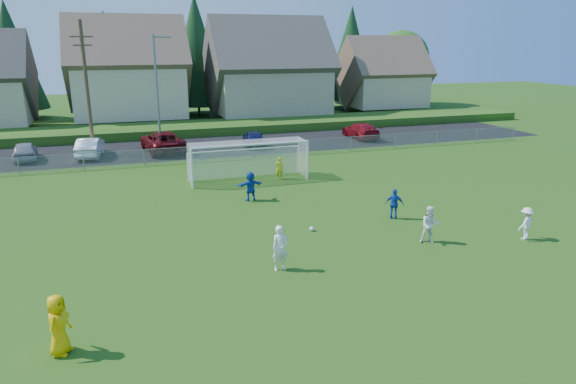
% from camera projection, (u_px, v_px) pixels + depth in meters
% --- Properties ---
extents(ground, '(160.00, 160.00, 0.00)m').
position_uv_depth(ground, '(360.00, 290.00, 18.07)').
color(ground, '#193D0C').
rests_on(ground, ground).
extents(asphalt_lot, '(60.00, 60.00, 0.00)m').
position_uv_depth(asphalt_lot, '(214.00, 146.00, 43.10)').
color(asphalt_lot, black).
rests_on(asphalt_lot, ground).
extents(grass_embankment, '(70.00, 6.00, 0.80)m').
position_uv_depth(grass_embankment, '(200.00, 128.00, 49.81)').
color(grass_embankment, '#1E420F').
rests_on(grass_embankment, ground).
extents(soccer_ball, '(0.22, 0.22, 0.22)m').
position_uv_depth(soccer_ball, '(312.00, 229.00, 23.73)').
color(soccer_ball, white).
rests_on(soccer_ball, ground).
extents(referee, '(0.86, 1.02, 1.78)m').
position_uv_depth(referee, '(58.00, 325.00, 14.19)').
color(referee, '#FFB905').
rests_on(referee, ground).
extents(player_white_a, '(0.67, 0.46, 1.78)m').
position_uv_depth(player_white_a, '(280.00, 248.00, 19.48)').
color(player_white_a, white).
rests_on(player_white_a, ground).
extents(player_white_b, '(0.98, 0.89, 1.66)m').
position_uv_depth(player_white_b, '(430.00, 225.00, 22.13)').
color(player_white_b, white).
rests_on(player_white_b, ground).
extents(player_white_c, '(1.06, 0.79, 1.47)m').
position_uv_depth(player_white_c, '(526.00, 223.00, 22.59)').
color(player_white_c, white).
rests_on(player_white_c, ground).
extents(player_blue_a, '(0.95, 0.80, 1.52)m').
position_uv_depth(player_blue_a, '(394.00, 204.00, 25.23)').
color(player_blue_a, '#123CAA').
rests_on(player_blue_a, ground).
extents(player_blue_b, '(1.55, 0.67, 1.62)m').
position_uv_depth(player_blue_b, '(250.00, 186.00, 28.17)').
color(player_blue_b, '#123CAA').
rests_on(player_blue_b, ground).
extents(goalkeeper, '(0.56, 0.40, 1.45)m').
position_uv_depth(goalkeeper, '(279.00, 168.00, 32.56)').
color(goalkeeper, yellow).
rests_on(goalkeeper, ground).
extents(car_a, '(2.04, 4.19, 1.38)m').
position_uv_depth(car_a, '(25.00, 151.00, 37.89)').
color(car_a, '#94959B').
rests_on(car_a, ground).
extents(car_b, '(2.08, 4.63, 1.48)m').
position_uv_depth(car_b, '(90.00, 147.00, 38.95)').
color(car_b, white).
rests_on(car_b, ground).
extents(car_c, '(3.46, 6.23, 1.65)m').
position_uv_depth(car_c, '(163.00, 141.00, 40.77)').
color(car_c, '#5B0A10').
rests_on(car_c, ground).
extents(car_e, '(2.18, 4.26, 1.39)m').
position_uv_depth(car_e, '(254.00, 138.00, 42.77)').
color(car_e, '#131942').
rests_on(car_e, ground).
extents(car_g, '(2.03, 4.88, 1.41)m').
position_uv_depth(car_g, '(361.00, 131.00, 46.53)').
color(car_g, maroon).
rests_on(car_g, ground).
extents(soccer_goal, '(7.42, 1.90, 2.50)m').
position_uv_depth(soccer_goal, '(247.00, 154.00, 32.22)').
color(soccer_goal, white).
rests_on(soccer_goal, ground).
extents(chainlink_fence, '(52.06, 0.06, 1.20)m').
position_uv_depth(chainlink_fence, '(228.00, 152.00, 37.92)').
color(chainlink_fence, gray).
rests_on(chainlink_fence, ground).
extents(streetlight, '(1.38, 0.18, 9.00)m').
position_uv_depth(streetlight, '(158.00, 91.00, 39.02)').
color(streetlight, slate).
rests_on(streetlight, ground).
extents(utility_pole, '(1.60, 0.26, 10.00)m').
position_uv_depth(utility_pole, '(87.00, 88.00, 38.31)').
color(utility_pole, '#473321').
rests_on(utility_pole, ground).
extents(houses_row, '(53.90, 11.45, 13.27)m').
position_uv_depth(houses_row, '(204.00, 53.00, 55.26)').
color(houses_row, tan).
rests_on(houses_row, ground).
extents(tree_row, '(65.98, 12.36, 13.80)m').
position_uv_depth(tree_row, '(187.00, 55.00, 60.81)').
color(tree_row, '#382616').
rests_on(tree_row, ground).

